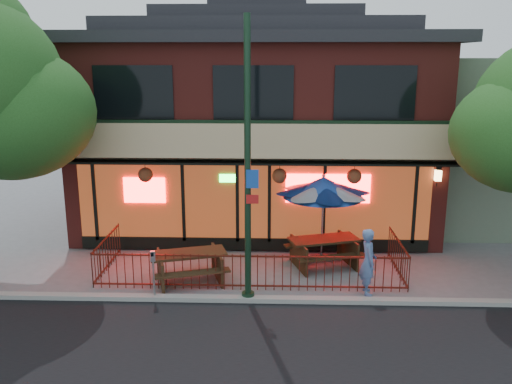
% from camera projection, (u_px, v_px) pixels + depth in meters
% --- Properties ---
extents(ground, '(80.00, 80.00, 0.00)m').
position_uv_depth(ground, '(249.00, 293.00, 14.24)').
color(ground, gray).
rests_on(ground, ground).
extents(curb, '(80.00, 0.25, 0.12)m').
position_uv_depth(curb, '(248.00, 299.00, 13.74)').
color(curb, '#999993').
rests_on(curb, ground).
extents(restaurant_building, '(12.96, 9.49, 8.05)m').
position_uv_depth(restaurant_building, '(257.00, 110.00, 20.14)').
color(restaurant_building, maroon).
rests_on(restaurant_building, ground).
extents(neighbor_building, '(6.00, 7.00, 6.00)m').
position_uv_depth(neighbor_building, '(493.00, 139.00, 20.68)').
color(neighbor_building, slate).
rests_on(neighbor_building, ground).
extents(patio_fence, '(8.44, 2.62, 1.00)m').
position_uv_depth(patio_fence, '(250.00, 263.00, 14.57)').
color(patio_fence, '#4E1910').
rests_on(patio_fence, ground).
extents(street_light, '(0.43, 0.32, 7.00)m').
position_uv_depth(street_light, '(248.00, 180.00, 13.09)').
color(street_light, black).
rests_on(street_light, ground).
extents(picnic_table_left, '(2.36, 2.05, 0.86)m').
position_uv_depth(picnic_table_left, '(189.00, 262.00, 14.84)').
color(picnic_table_left, '#3E2916').
rests_on(picnic_table_left, ground).
extents(picnic_table_right, '(2.36, 2.05, 0.86)m').
position_uv_depth(picnic_table_right, '(324.00, 248.00, 15.97)').
color(picnic_table_right, '#322211').
rests_on(picnic_table_right, ground).
extents(patio_umbrella, '(2.37, 2.37, 2.71)m').
position_uv_depth(patio_umbrella, '(323.00, 187.00, 15.94)').
color(patio_umbrella, gray).
rests_on(patio_umbrella, ground).
extents(pedestrian, '(0.45, 0.66, 1.77)m').
position_uv_depth(pedestrian, '(368.00, 262.00, 14.02)').
color(pedestrian, '#516DA3').
rests_on(pedestrian, ground).
extents(parking_meter_near, '(0.14, 0.13, 1.32)m').
position_uv_depth(parking_meter_near, '(153.00, 267.00, 13.63)').
color(parking_meter_near, '#9C9FA5').
rests_on(parking_meter_near, ground).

